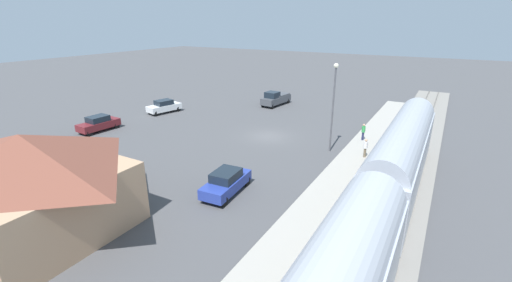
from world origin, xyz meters
TOP-DOWN VIEW (x-y plane):
  - ground_plane at (0.00, 0.00)m, footprint 200.00×200.00m
  - railway_track at (-14.00, 0.00)m, footprint 4.80×70.00m
  - platform at (-10.00, 0.00)m, footprint 3.20×46.00m
  - passenger_train at (-14.00, 14.91)m, footprint 2.93×35.68m
  - station_building at (4.00, 22.00)m, footprint 10.78×9.05m
  - pedestrian_on_platform at (-9.35, -2.95)m, footprint 0.36×0.36m
  - pedestrian_waiting_far at (-10.60, 1.61)m, footprint 0.36×0.36m
  - pickup_charcoal at (5.71, -13.10)m, footprint 2.52×5.58m
  - sedan_blue at (-3.40, 12.84)m, footprint 2.18×4.63m
  - sedan_white at (16.86, -1.77)m, footprint 2.84×4.81m
  - sedan_maroon at (17.46, 7.89)m, footprint 2.05×4.58m
  - light_pole_near_platform at (-7.20, 0.97)m, footprint 0.44×0.44m

SIDE VIEW (x-z plane):
  - ground_plane at x=0.00m, z-range 0.00..0.00m
  - railway_track at x=-14.00m, z-range -0.06..0.24m
  - platform at x=-10.00m, z-range 0.00..0.30m
  - sedan_blue at x=-3.40m, z-range 0.01..1.75m
  - sedan_white at x=16.86m, z-range 0.01..1.75m
  - sedan_maroon at x=17.46m, z-range 0.01..1.75m
  - pickup_charcoal at x=5.71m, z-range -0.04..2.10m
  - pedestrian_on_platform at x=-9.35m, z-range 0.43..2.14m
  - pedestrian_waiting_far at x=-10.60m, z-range 0.43..2.14m
  - passenger_train at x=-14.00m, z-range 0.37..5.35m
  - station_building at x=4.00m, z-range 0.12..6.03m
  - light_pole_near_platform at x=-7.20m, z-range 1.02..9.31m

